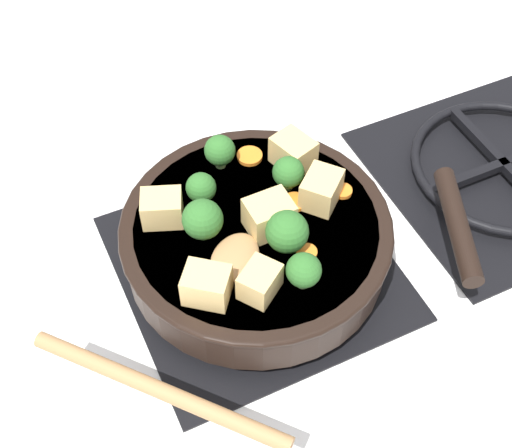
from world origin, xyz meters
name	(u,v)px	position (x,y,z in m)	size (l,w,h in m)	color
ground_plane	(256,268)	(0.00, 0.00, 0.00)	(2.40, 2.40, 0.00)	white
front_burner_grate	(256,262)	(0.00, 0.00, 0.01)	(0.31, 0.31, 0.03)	black
rear_burner_grate	(501,168)	(0.00, 0.36, 0.01)	(0.31, 0.31, 0.03)	black
skillet_pan	(258,238)	(0.00, 0.00, 0.06)	(0.32, 0.41, 0.06)	black
wooden_spoon	(192,332)	(0.10, -0.12, 0.09)	(0.25, 0.26, 0.02)	#A87A4C
tofu_cube_center_large	(293,152)	(-0.07, 0.08, 0.10)	(0.05, 0.04, 0.04)	#DBB770
tofu_cube_near_handle	(207,285)	(0.06, -0.09, 0.10)	(0.05, 0.04, 0.04)	#DBB770
tofu_cube_east_chunk	(260,282)	(0.08, -0.03, 0.10)	(0.04, 0.03, 0.03)	#DBB770
tofu_cube_west_chunk	(162,208)	(-0.05, -0.09, 0.10)	(0.04, 0.04, 0.04)	#DBB770
tofu_cube_back_piece	(322,190)	(0.00, 0.08, 0.10)	(0.05, 0.04, 0.04)	#DBB770
tofu_cube_front_piece	(269,215)	(0.01, 0.01, 0.10)	(0.05, 0.04, 0.04)	#DBB770
broccoli_floret_near_spoon	(221,151)	(-0.10, 0.00, 0.11)	(0.04, 0.04, 0.04)	#709956
broccoli_floret_center_top	(203,220)	(-0.01, -0.06, 0.11)	(0.04, 0.04, 0.05)	#709956
broccoli_floret_east_rim	(304,271)	(0.09, 0.01, 0.11)	(0.04, 0.04, 0.04)	#709956
broccoli_floret_west_rim	(201,188)	(-0.06, -0.04, 0.11)	(0.03, 0.03, 0.04)	#709956
broccoli_floret_north_edge	(287,232)	(0.04, 0.01, 0.11)	(0.05, 0.05, 0.05)	#709956
broccoli_floret_south_cluster	(288,173)	(-0.03, 0.06, 0.11)	(0.04, 0.04, 0.04)	#709956
carrot_slice_orange_thin	(307,253)	(0.06, 0.03, 0.09)	(0.02, 0.02, 0.01)	orange
carrot_slice_near_center	(344,193)	(0.00, 0.11, 0.09)	(0.02, 0.02, 0.01)	orange
carrot_slice_edge_slice	(250,156)	(-0.10, 0.04, 0.09)	(0.03, 0.03, 0.01)	orange
carrot_slice_under_broccoli	(295,202)	(-0.01, 0.05, 0.09)	(0.03, 0.03, 0.01)	orange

